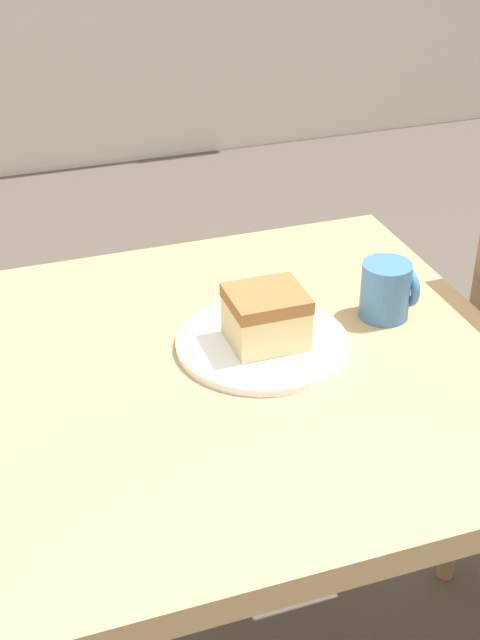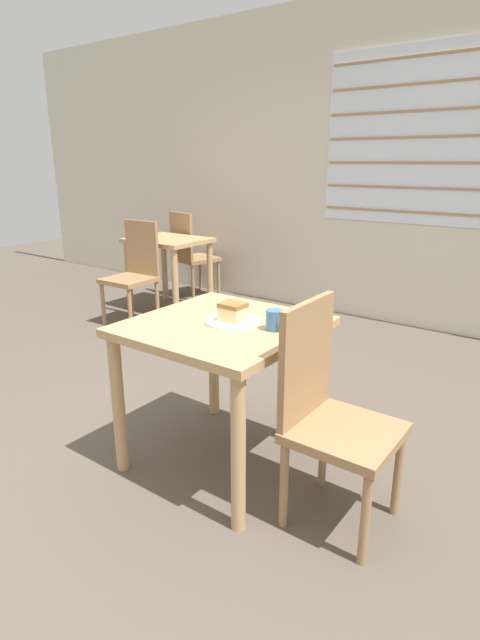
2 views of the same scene
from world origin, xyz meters
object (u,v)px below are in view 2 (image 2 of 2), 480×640
chair_far_corner (134,270)px  coffee_mug (275,320)px  cake_slice (233,312)px  chair_near_window (329,410)px  plate (233,321)px  dining_table_near (223,347)px  dining_table_far (168,253)px  chair_far_opposite (190,253)px

chair_far_corner → coffee_mug: chair_far_corner is taller
cake_slice → coffee_mug: bearing=7.2°
chair_near_window → cake_slice: bearing=80.8°
chair_far_corner → plate: size_ratio=3.56×
dining_table_near → cake_slice: 0.18m
chair_near_window → coffee_mug: 0.46m
dining_table_far → chair_far_opposite: size_ratio=0.80×
dining_table_near → chair_far_opposite: chair_far_opposite is taller
plate → dining_table_near: bearing=-138.4°
dining_table_far → chair_far_opposite: 0.52m
chair_far_corner → cake_slice: size_ratio=8.33×
chair_far_opposite → chair_near_window: bearing=153.9°
cake_slice → coffee_mug: (0.21, 0.03, -0.01)m
chair_far_opposite → plate: chair_far_opposite is taller
cake_slice → coffee_mug: cake_slice is taller
cake_slice → chair_far_opposite: bearing=135.2°
chair_far_opposite → dining_table_far: bearing=120.7°
chair_far_opposite → coffee_mug: (2.50, -2.25, 0.29)m
dining_table_near → dining_table_far: 2.77m
plate → cake_slice: bearing=-54.3°
dining_table_near → chair_far_opposite: (-2.25, 2.30, -0.12)m
cake_slice → dining_table_far: bearing=140.2°
dining_table_near → plate: (0.04, 0.03, 0.13)m
chair_far_opposite → cake_slice: 3.24m
dining_table_near → chair_near_window: chair_near_window is taller
plate → coffee_mug: 0.22m
dining_table_far → plate: bearing=-39.7°
chair_near_window → chair_far_corner: (-2.65, 1.38, 0.00)m
chair_far_opposite → cake_slice: (2.29, -2.27, 0.30)m
chair_near_window → plate: chair_near_window is taller
chair_near_window → coffee_mug: bearing=71.1°
chair_far_opposite → coffee_mug: 3.38m
dining_table_near → dining_table_far: (-2.10, 1.81, -0.04)m
plate → cake_slice: size_ratio=2.34×
dining_table_far → plate: 2.78m
dining_table_near → cake_slice: (0.04, 0.03, 0.17)m
chair_far_corner → coffee_mug: size_ratio=10.04×
dining_table_far → chair_near_window: (2.69, -1.87, -0.08)m
chair_far_opposite → coffee_mug: chair_far_opposite is taller
cake_slice → plate: bearing=125.7°
chair_far_opposite → dining_table_near: bearing=148.0°
dining_table_near → chair_far_opposite: bearing=134.4°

